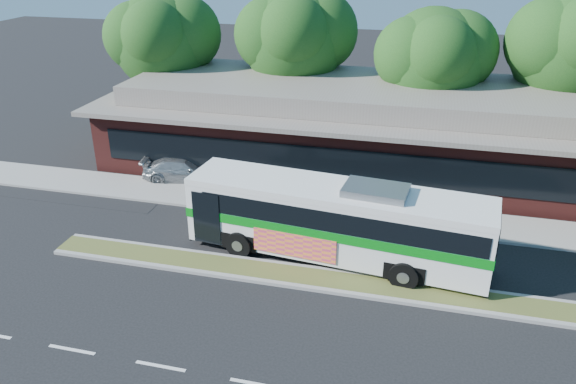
# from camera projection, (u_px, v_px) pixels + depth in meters

# --- Properties ---
(ground) EXTENTS (120.00, 120.00, 0.00)m
(ground) POSITION_uv_depth(u_px,v_px,m) (379.00, 299.00, 19.82)
(ground) COLOR black
(ground) RESTS_ON ground
(median_strip) EXTENTS (26.00, 1.10, 0.15)m
(median_strip) POSITION_uv_depth(u_px,v_px,m) (381.00, 288.00, 20.32)
(median_strip) COLOR #3D4B20
(median_strip) RESTS_ON ground
(sidewalk) EXTENTS (44.00, 2.60, 0.12)m
(sidewalk) POSITION_uv_depth(u_px,v_px,m) (393.00, 216.00, 25.42)
(sidewalk) COLOR gray
(sidewalk) RESTS_ON ground
(parking_lot) EXTENTS (14.00, 12.00, 0.01)m
(parking_lot) POSITION_uv_depth(u_px,v_px,m) (85.00, 155.00, 32.59)
(parking_lot) COLOR black
(parking_lot) RESTS_ON ground
(plaza_building) EXTENTS (33.20, 11.20, 4.45)m
(plaza_building) POSITION_uv_depth(u_px,v_px,m) (406.00, 128.00, 30.34)
(plaza_building) COLOR #541D1A
(plaza_building) RESTS_ON ground
(tree_bg_a) EXTENTS (6.47, 5.80, 8.63)m
(tree_bg_a) POSITION_uv_depth(u_px,v_px,m) (169.00, 39.00, 33.87)
(tree_bg_a) COLOR black
(tree_bg_a) RESTS_ON ground
(tree_bg_b) EXTENTS (6.69, 6.00, 9.00)m
(tree_bg_b) POSITION_uv_depth(u_px,v_px,m) (301.00, 37.00, 32.87)
(tree_bg_b) COLOR black
(tree_bg_b) RESTS_ON ground
(tree_bg_c) EXTENTS (6.24, 5.60, 8.26)m
(tree_bg_c) POSITION_uv_depth(u_px,v_px,m) (440.00, 57.00, 30.46)
(tree_bg_c) COLOR black
(tree_bg_c) RESTS_ON ground
(transit_bus) EXTENTS (11.94, 3.75, 3.30)m
(transit_bus) POSITION_uv_depth(u_px,v_px,m) (337.00, 216.00, 21.58)
(transit_bus) COLOR silver
(transit_bus) RESTS_ON ground
(sedan) EXTENTS (4.44, 2.37, 1.23)m
(sedan) POSITION_uv_depth(u_px,v_px,m) (184.00, 169.00, 29.02)
(sedan) COLOR #A1A5A8
(sedan) RESTS_ON ground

